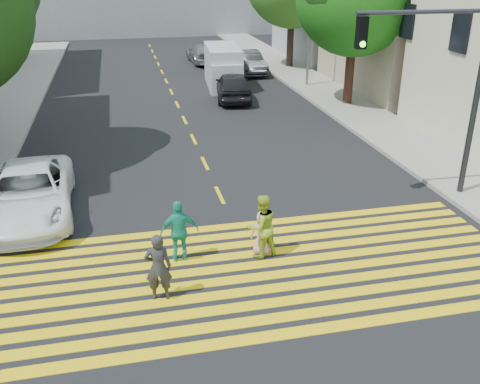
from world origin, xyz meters
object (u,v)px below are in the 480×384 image
object	(u,v)px
pedestrian_woman	(262,226)
traffic_signal	(446,74)
white_sedan	(29,193)
silver_car	(203,54)
dark_car_near	(233,86)
pedestrian_child	(262,233)
pedestrian_extra	(179,231)
pedestrian_man	(158,267)
dark_car_parked	(248,62)
white_van	(223,68)

from	to	relation	value
pedestrian_woman	traffic_signal	size ratio (longest dim) A/B	0.28
traffic_signal	white_sedan	bearing A→B (deg)	174.56
traffic_signal	silver_car	bearing A→B (deg)	98.64
dark_car_near	silver_car	bearing A→B (deg)	-84.02
pedestrian_child	pedestrian_extra	xyz separation A→B (m)	(-2.10, 0.15, 0.22)
pedestrian_man	pedestrian_child	bearing A→B (deg)	-146.32
silver_car	dark_car_parked	xyz separation A→B (m)	(2.32, -4.47, 0.05)
dark_car_parked	pedestrian_woman	bearing A→B (deg)	-104.55
silver_car	white_sedan	bearing A→B (deg)	67.19
silver_car	traffic_signal	bearing A→B (deg)	95.16
pedestrian_child	silver_car	bearing A→B (deg)	-77.90
pedestrian_man	pedestrian_extra	bearing A→B (deg)	-106.33
pedestrian_man	dark_car_near	distance (m)	18.54
pedestrian_woman	traffic_signal	world-z (taller)	traffic_signal
white_sedan	dark_car_near	world-z (taller)	dark_car_near
pedestrian_man	pedestrian_extra	world-z (taller)	pedestrian_extra
white_van	traffic_signal	distance (m)	17.89
dark_car_near	silver_car	distance (m)	11.30
pedestrian_woman	white_van	bearing A→B (deg)	-115.40
dark_car_parked	traffic_signal	bearing A→B (deg)	-89.35
pedestrian_woman	white_sedan	size ratio (longest dim) A/B	0.32
traffic_signal	pedestrian_child	bearing A→B (deg)	-158.53
pedestrian_man	dark_car_parked	xyz separation A→B (m)	(7.98, 24.54, -0.08)
dark_car_near	dark_car_parked	distance (m)	7.27
pedestrian_extra	dark_car_near	bearing A→B (deg)	-108.01
white_van	traffic_signal	bearing A→B (deg)	-74.25
pedestrian_extra	pedestrian_man	bearing A→B (deg)	65.80
pedestrian_woman	traffic_signal	bearing A→B (deg)	-176.48
white_sedan	dark_car_parked	distance (m)	22.50
pedestrian_woman	dark_car_near	size ratio (longest dim) A/B	0.38
white_van	traffic_signal	world-z (taller)	traffic_signal
pedestrian_man	silver_car	xyz separation A→B (m)	(5.66, 29.01, -0.13)
pedestrian_child	pedestrian_extra	bearing A→B (deg)	14.09
dark_car_parked	pedestrian_extra	bearing A→B (deg)	-109.47
dark_car_near	pedestrian_child	bearing A→B (deg)	87.51
pedestrian_woman	traffic_signal	xyz separation A→B (m)	(6.15, 2.31, 3.13)
pedestrian_man	pedestrian_child	xyz separation A→B (m)	(2.76, 1.42, -0.21)
pedestrian_child	dark_car_parked	world-z (taller)	dark_car_parked
pedestrian_man	dark_car_parked	size ratio (longest dim) A/B	0.37
dark_car_near	traffic_signal	world-z (taller)	traffic_signal
dark_car_near	white_van	xyz separation A→B (m)	(0.12, 3.29, 0.34)
pedestrian_extra	traffic_signal	xyz separation A→B (m)	(8.21, 2.08, 3.15)
pedestrian_extra	dark_car_parked	bearing A→B (deg)	-109.10
pedestrian_child	silver_car	distance (m)	27.74
white_sedan	white_van	world-z (taller)	white_van
pedestrian_man	silver_car	bearing A→B (deg)	-94.59
white_sedan	white_van	bearing A→B (deg)	57.97
pedestrian_man	pedestrian_woman	bearing A→B (deg)	-147.40
pedestrian_man	dark_car_parked	world-z (taller)	pedestrian_man
pedestrian_child	pedestrian_woman	bearing A→B (deg)	85.30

